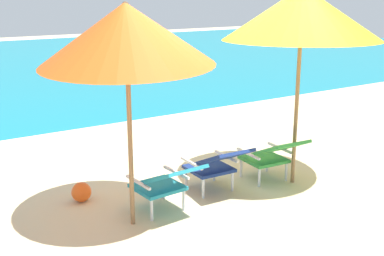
# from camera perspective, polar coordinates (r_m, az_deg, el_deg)

# --- Properties ---
(ground_plane) EXTENTS (40.00, 40.00, 0.00)m
(ground_plane) POSITION_cam_1_polar(r_m,az_deg,el_deg) (9.52, -11.24, 0.21)
(ground_plane) COLOR beige
(lounge_chair_left) EXTENTS (0.59, 0.91, 0.68)m
(lounge_chair_left) POSITION_cam_1_polar(r_m,az_deg,el_deg) (5.58, -3.01, -6.16)
(lounge_chair_left) COLOR teal
(lounge_chair_left) RESTS_ON ground_plane
(lounge_chair_center) EXTENTS (0.57, 0.90, 0.68)m
(lounge_chair_center) POSITION_cam_1_polar(r_m,az_deg,el_deg) (6.15, 2.87, -4.08)
(lounge_chair_center) COLOR navy
(lounge_chair_center) RESTS_ON ground_plane
(lounge_chair_right) EXTENTS (0.60, 0.91, 0.68)m
(lounge_chair_right) POSITION_cam_1_polar(r_m,az_deg,el_deg) (6.57, 9.23, -2.98)
(lounge_chair_right) COLOR #338E3D
(lounge_chair_right) RESTS_ON ground_plane
(beach_umbrella_left) EXTENTS (2.54, 2.54, 2.41)m
(beach_umbrella_left) POSITION_cam_1_polar(r_m,az_deg,el_deg) (5.01, -7.57, 10.67)
(beach_umbrella_left) COLOR olive
(beach_umbrella_left) RESTS_ON ground_plane
(beach_umbrella_right) EXTENTS (2.60, 2.61, 2.54)m
(beach_umbrella_right) POSITION_cam_1_polar(r_m,az_deg,el_deg) (6.32, 12.55, 12.73)
(beach_umbrella_right) COLOR olive
(beach_umbrella_right) RESTS_ON ground_plane
(beach_ball) EXTENTS (0.24, 0.24, 0.24)m
(beach_ball) POSITION_cam_1_polar(r_m,az_deg,el_deg) (6.17, -12.63, -7.21)
(beach_ball) COLOR #EA5619
(beach_ball) RESTS_ON ground_plane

